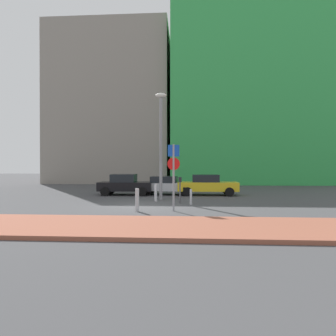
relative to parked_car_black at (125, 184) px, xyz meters
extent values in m
plane|color=#424244|center=(1.94, -5.56, -0.78)|extent=(120.00, 120.00, 0.00)
cube|color=#93513D|center=(1.94, -11.08, -0.71)|extent=(40.00, 3.47, 0.14)
cube|color=black|center=(0.04, 0.00, -0.14)|extent=(3.94, 1.82, 0.64)
cube|color=black|center=(-0.11, 0.00, 0.47)|extent=(1.77, 1.65, 0.57)
cylinder|color=black|center=(1.36, 0.90, -0.46)|extent=(0.64, 0.23, 0.64)
cylinder|color=black|center=(1.38, -0.86, -0.46)|extent=(0.64, 0.23, 0.64)
cylinder|color=black|center=(-1.30, 0.87, -0.46)|extent=(0.64, 0.23, 0.64)
cylinder|color=black|center=(-1.28, -0.90, -0.46)|extent=(0.64, 0.23, 0.64)
cube|color=#B7BABF|center=(3.05, 0.41, -0.17)|extent=(4.00, 1.94, 0.58)
cube|color=black|center=(2.85, 0.43, 0.35)|extent=(2.01, 1.67, 0.47)
cylinder|color=black|center=(4.43, 1.17, -0.46)|extent=(0.65, 0.26, 0.64)
cylinder|color=black|center=(4.32, -0.51, -0.46)|extent=(0.65, 0.26, 0.64)
cylinder|color=black|center=(1.78, 1.34, -0.46)|extent=(0.65, 0.26, 0.64)
cylinder|color=black|center=(1.68, -0.34, -0.46)|extent=(0.65, 0.26, 0.64)
cube|color=gold|center=(6.07, 0.19, -0.13)|extent=(4.36, 1.68, 0.65)
cube|color=black|center=(5.92, 0.20, 0.46)|extent=(1.91, 1.53, 0.53)
cylinder|color=black|center=(7.55, 1.01, -0.46)|extent=(0.64, 0.22, 0.64)
cylinder|color=black|center=(7.54, -0.64, -0.46)|extent=(0.64, 0.22, 0.64)
cylinder|color=black|center=(4.59, 1.03, -0.46)|extent=(0.64, 0.22, 0.64)
cylinder|color=black|center=(4.58, -0.62, -0.46)|extent=(0.64, 0.22, 0.64)
cylinder|color=gray|center=(3.89, -7.23, 0.82)|extent=(0.10, 0.10, 3.19)
cube|color=#1447B7|center=(3.89, -7.23, 2.11)|extent=(0.55, 0.10, 0.55)
cylinder|color=red|center=(3.89, -7.23, 1.48)|extent=(0.60, 0.09, 0.60)
cylinder|color=#4C4C51|center=(4.14, -4.43, -0.16)|extent=(0.08, 0.08, 1.23)
cube|color=black|center=(4.14, -4.43, 0.59)|extent=(0.18, 0.14, 0.28)
cylinder|color=gray|center=(2.89, -2.84, 2.46)|extent=(0.20, 0.20, 6.47)
ellipsoid|color=silver|center=(2.89, -2.84, 5.84)|extent=(0.70, 0.36, 0.30)
cylinder|color=#B7B7BC|center=(2.64, -3.57, -0.24)|extent=(0.17, 0.17, 1.07)
cylinder|color=#B7B7BC|center=(4.76, -4.94, -0.35)|extent=(0.13, 0.13, 0.86)
cylinder|color=#B7B7BC|center=(2.17, -7.46, -0.23)|extent=(0.18, 0.18, 1.09)
cube|color=green|center=(12.45, 19.17, 10.72)|extent=(19.39, 17.05, 23.01)
cube|color=gray|center=(-5.19, 18.22, 9.06)|extent=(15.00, 13.22, 19.67)
camera|label=1|loc=(4.46, -20.69, 1.39)|focal=30.24mm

